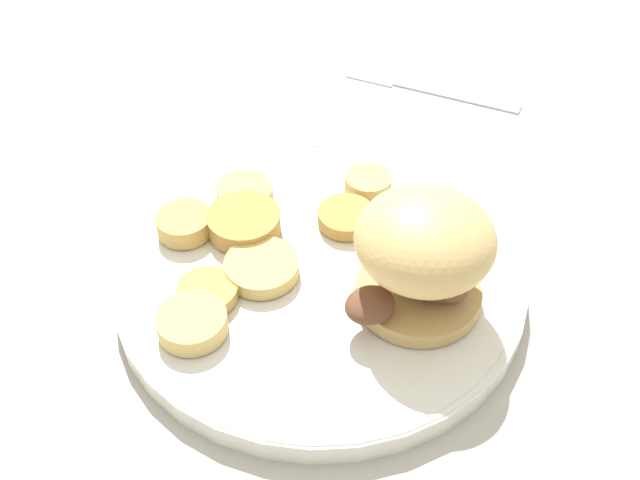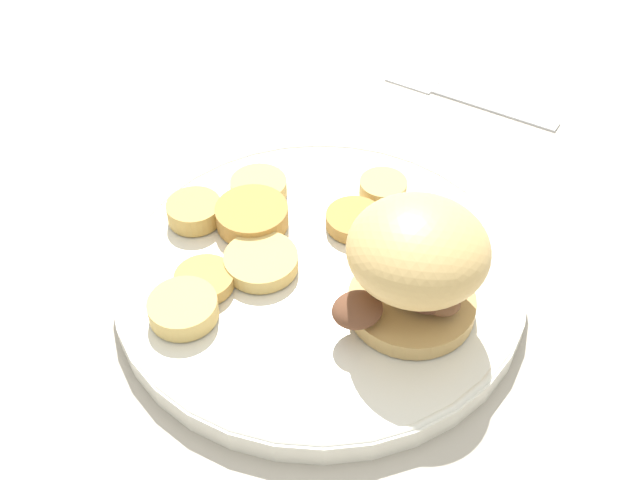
% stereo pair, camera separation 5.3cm
% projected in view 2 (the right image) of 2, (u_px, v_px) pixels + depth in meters
% --- Properties ---
extents(ground_plane, '(4.00, 4.00, 0.00)m').
position_uv_depth(ground_plane, '(320.00, 282.00, 0.56)').
color(ground_plane, '#B2A899').
extents(dinner_plate, '(0.30, 0.30, 0.02)m').
position_uv_depth(dinner_plate, '(320.00, 273.00, 0.55)').
color(dinner_plate, white).
rests_on(dinner_plate, ground_plane).
extents(sandwich, '(0.09, 0.10, 0.09)m').
position_uv_depth(sandwich, '(418.00, 265.00, 0.48)').
color(sandwich, tan).
rests_on(sandwich, dinner_plate).
extents(potato_round_0, '(0.06, 0.06, 0.02)m').
position_uv_depth(potato_round_0, '(252.00, 216.00, 0.57)').
color(potato_round_0, '#BC8942').
rests_on(potato_round_0, dinner_plate).
extents(potato_round_1, '(0.04, 0.04, 0.01)m').
position_uv_depth(potato_round_1, '(204.00, 280.00, 0.53)').
color(potato_round_1, tan).
rests_on(potato_round_1, dinner_plate).
extents(potato_round_2, '(0.05, 0.05, 0.01)m').
position_uv_depth(potato_round_2, '(261.00, 261.00, 0.54)').
color(potato_round_2, '#DBB766').
rests_on(potato_round_2, dinner_plate).
extents(potato_round_3, '(0.05, 0.05, 0.01)m').
position_uv_depth(potato_round_3, '(183.00, 308.00, 0.50)').
color(potato_round_3, '#DBB766').
rests_on(potato_round_3, dinner_plate).
extents(potato_round_4, '(0.04, 0.04, 0.01)m').
position_uv_depth(potato_round_4, '(259.00, 187.00, 0.60)').
color(potato_round_4, '#DBB766').
rests_on(potato_round_4, dinner_plate).
extents(potato_round_5, '(0.04, 0.04, 0.01)m').
position_uv_depth(potato_round_5, '(383.00, 187.00, 0.60)').
color(potato_round_5, '#DBB766').
rests_on(potato_round_5, dinner_plate).
extents(potato_round_6, '(0.04, 0.04, 0.02)m').
position_uv_depth(potato_round_6, '(194.00, 211.00, 0.57)').
color(potato_round_6, tan).
rests_on(potato_round_6, dinner_plate).
extents(potato_round_7, '(0.04, 0.04, 0.01)m').
position_uv_depth(potato_round_7, '(354.00, 220.00, 0.57)').
color(potato_round_7, '#BC8942').
rests_on(potato_round_7, dinner_plate).
extents(fork, '(0.08, 0.17, 0.00)m').
position_uv_depth(fork, '(467.00, 98.00, 0.73)').
color(fork, silver).
rests_on(fork, ground_plane).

